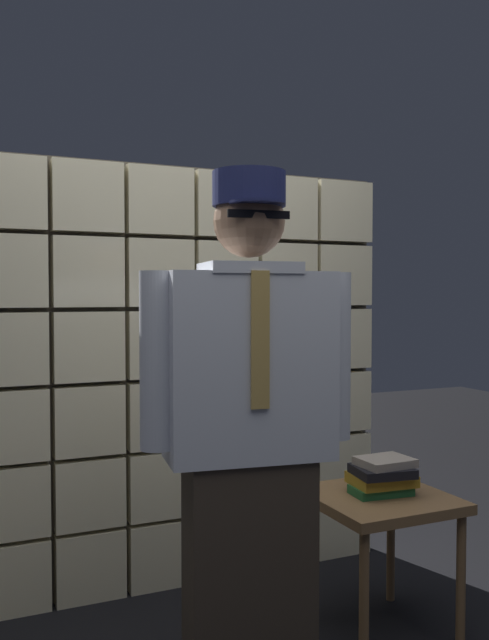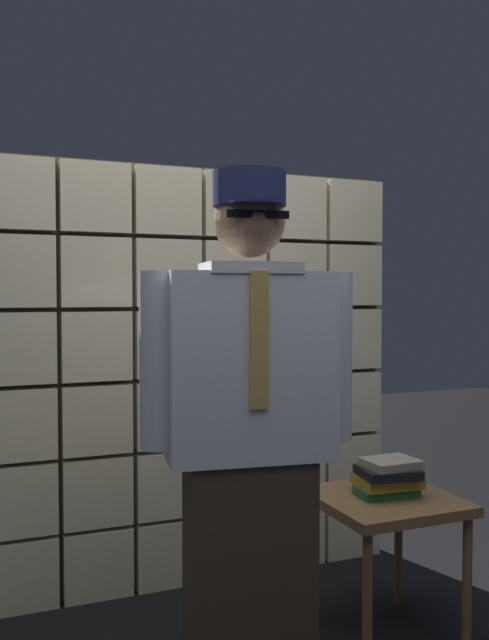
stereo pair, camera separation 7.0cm
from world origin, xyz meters
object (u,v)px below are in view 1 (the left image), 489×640
book_stack (382,476)px  coffee_mug (388,475)px  side_table (379,513)px  standing_person (249,436)px

book_stack → coffee_mug: 0.12m
side_table → coffee_mug: 0.17m
standing_person → coffee_mug: (0.79, 0.34, -0.30)m
standing_person → side_table: standing_person is taller
coffee_mug → side_table: bearing=-142.2°
side_table → book_stack: size_ratio=2.13×
book_stack → coffee_mug: book_stack is taller
side_table → book_stack: 0.15m
book_stack → coffee_mug: size_ratio=2.08×
standing_person → book_stack: bearing=29.1°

